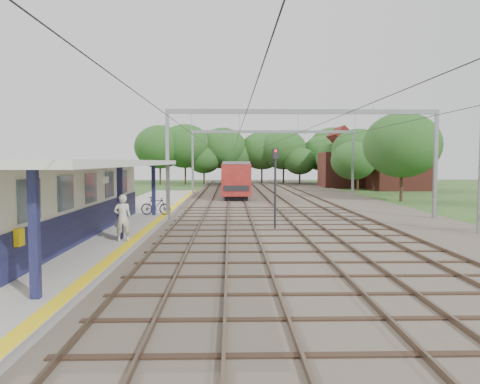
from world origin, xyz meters
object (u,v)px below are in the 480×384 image
object	(u,v)px
person	(123,218)
bicycle	(156,206)
train	(234,175)
signal_post	(275,179)

from	to	relation	value
person	bicycle	size ratio (longest dim) A/B	1.05
bicycle	train	distance (m)	30.24
bicycle	train	size ratio (longest dim) A/B	0.06
bicycle	signal_post	bearing A→B (deg)	-117.53
bicycle	train	world-z (taller)	train
person	signal_post	size ratio (longest dim) A/B	0.45
person	signal_post	bearing A→B (deg)	-156.21
bicycle	person	bearing A→B (deg)	-175.14
person	signal_post	distance (m)	8.88
person	signal_post	xyz separation A→B (m)	(7.00, 5.27, 1.45)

